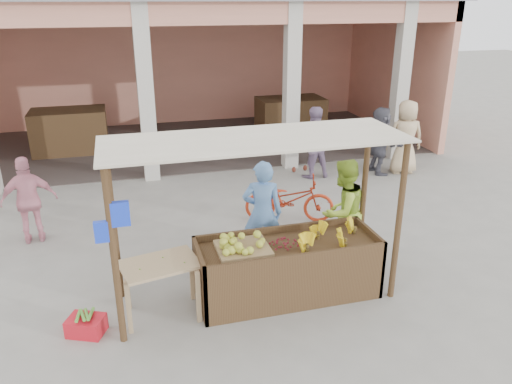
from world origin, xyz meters
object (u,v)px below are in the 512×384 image
object	(u,v)px
fruit_stall	(287,270)
red_crate	(86,326)
vendor_green	(343,209)
motorcycle	(289,199)
side_table	(160,272)
vendor_blue	(262,210)

from	to	relation	value
fruit_stall	red_crate	world-z (taller)	fruit_stall
vendor_green	fruit_stall	bearing A→B (deg)	8.19
red_crate	motorcycle	xyz separation A→B (m)	(3.68, 2.62, 0.35)
side_table	red_crate	bearing A→B (deg)	176.37
vendor_blue	vendor_green	world-z (taller)	vendor_blue
fruit_stall	side_table	xyz separation A→B (m)	(-1.80, -0.03, 0.27)
fruit_stall	side_table	bearing A→B (deg)	-179.12
red_crate	vendor_blue	world-z (taller)	vendor_blue
side_table	motorcycle	distance (m)	3.65
side_table	vendor_blue	size ratio (longest dim) A/B	0.60
vendor_green	motorcycle	bearing A→B (deg)	-104.23
vendor_green	motorcycle	world-z (taller)	vendor_green
red_crate	vendor_blue	size ratio (longest dim) A/B	0.24
fruit_stall	side_table	world-z (taller)	side_table
side_table	vendor_green	xyz separation A→B (m)	(2.98, 0.78, 0.25)
fruit_stall	vendor_blue	world-z (taller)	vendor_blue
red_crate	vendor_green	distance (m)	4.17
fruit_stall	vendor_blue	bearing A→B (deg)	94.65
vendor_blue	vendor_green	xyz separation A→B (m)	(1.26, -0.27, -0.02)
fruit_stall	red_crate	distance (m)	2.83
side_table	vendor_green	size ratio (longest dim) A/B	0.61
side_table	fruit_stall	bearing A→B (deg)	-11.13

